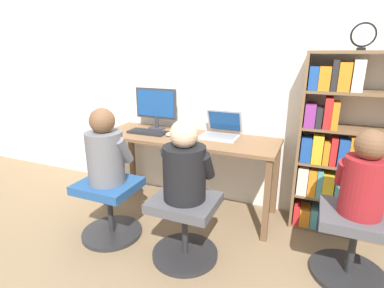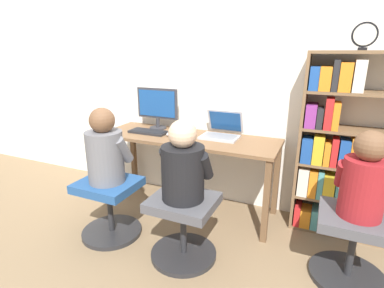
{
  "view_description": "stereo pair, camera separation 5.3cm",
  "coord_description": "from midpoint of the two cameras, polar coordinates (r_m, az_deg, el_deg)",
  "views": [
    {
      "loc": [
        1.1,
        -2.2,
        1.52
      ],
      "look_at": [
        0.13,
        0.09,
        0.75
      ],
      "focal_mm": 28.0,
      "sensor_mm": 36.0,
      "label": 1
    },
    {
      "loc": [
        1.15,
        -2.18,
        1.52
      ],
      "look_at": [
        0.13,
        0.09,
        0.75
      ],
      "focal_mm": 28.0,
      "sensor_mm": 36.0,
      "label": 2
    }
  ],
  "objects": [
    {
      "name": "person_near_shelf",
      "position": [
        2.2,
        29.49,
        -5.68
      ],
      "size": [
        0.33,
        0.28,
        0.57
      ],
      "color": "maroon",
      "rests_on": "office_chair_side"
    },
    {
      "name": "laptop",
      "position": [
        2.82,
        4.99,
        2.39
      ],
      "size": [
        0.35,
        0.33,
        0.24
      ],
      "color": "#B7B7BC",
      "rests_on": "desk"
    },
    {
      "name": "computer_mouse_by_keyboard",
      "position": [
        2.86,
        -4.87,
        1.89
      ],
      "size": [
        0.06,
        0.09,
        0.03
      ],
      "color": "silver",
      "rests_on": "desk"
    },
    {
      "name": "desk_clock",
      "position": [
        2.58,
        29.29,
        17.57
      ],
      "size": [
        0.17,
        0.03,
        0.19
      ],
      "color": "black",
      "rests_on": "bookshelf"
    },
    {
      "name": "desk",
      "position": [
        2.85,
        -1.43,
        -0.29
      ],
      "size": [
        1.7,
        0.58,
        0.75
      ],
      "color": "brown",
      "rests_on": "ground_plane"
    },
    {
      "name": "ground_plane",
      "position": [
        2.89,
        -3.77,
        -14.57
      ],
      "size": [
        14.0,
        14.0,
        0.0
      ],
      "primitive_type": "plane",
      "color": "#846B4C"
    },
    {
      "name": "wall_back",
      "position": [
        3.05,
        1.29,
        13.04
      ],
      "size": [
        10.0,
        0.05,
        2.6
      ],
      "color": "white",
      "rests_on": "ground_plane"
    },
    {
      "name": "office_chair_left",
      "position": [
        2.67,
        -15.94,
        -11.15
      ],
      "size": [
        0.51,
        0.51,
        0.5
      ],
      "color": "#262628",
      "rests_on": "ground_plane"
    },
    {
      "name": "person_at_monitor",
      "position": [
        2.49,
        -16.78,
        -1.3
      ],
      "size": [
        0.36,
        0.3,
        0.61
      ],
      "color": "slate",
      "rests_on": "office_chair_left"
    },
    {
      "name": "office_chair_right",
      "position": [
        2.33,
        -2.05,
        -14.96
      ],
      "size": [
        0.51,
        0.51,
        0.5
      ],
      "color": "#262628",
      "rests_on": "ground_plane"
    },
    {
      "name": "person_at_laptop",
      "position": [
        2.12,
        -2.14,
        -4.25
      ],
      "size": [
        0.38,
        0.31,
        0.59
      ],
      "color": "black",
      "rests_on": "office_chair_right"
    },
    {
      "name": "office_chair_side",
      "position": [
        2.4,
        27.8,
        -16.09
      ],
      "size": [
        0.51,
        0.51,
        0.5
      ],
      "color": "#262628",
      "rests_on": "ground_plane"
    },
    {
      "name": "desktop_monitor",
      "position": [
        3.1,
        -7.35,
        6.97
      ],
      "size": [
        0.46,
        0.18,
        0.42
      ],
      "color": "#333338",
      "rests_on": "desk"
    },
    {
      "name": "keyboard",
      "position": [
        2.98,
        -8.97,
        2.28
      ],
      "size": [
        0.38,
        0.16,
        0.03
      ],
      "color": "#232326",
      "rests_on": "desk"
    },
    {
      "name": "bookshelf",
      "position": [
        2.75,
        25.54,
        -1.25
      ],
      "size": [
        0.87,
        0.29,
        1.53
      ],
      "color": "brown",
      "rests_on": "ground_plane"
    }
  ]
}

